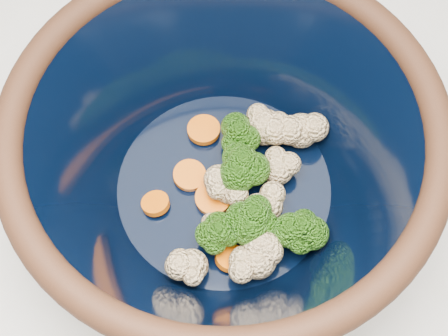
{
  "coord_description": "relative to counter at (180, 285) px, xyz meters",
  "views": [
    {
      "loc": [
        0.12,
        -0.27,
        1.44
      ],
      "look_at": [
        0.08,
        -0.03,
        0.97
      ],
      "focal_mm": 50.0,
      "sensor_mm": 36.0,
      "label": 1
    }
  ],
  "objects": [
    {
      "name": "mixing_bowl",
      "position": [
        0.08,
        -0.03,
        0.53
      ],
      "size": [
        0.37,
        0.37,
        0.15
      ],
      "rotation": [
        0.0,
        0.0,
        -0.11
      ],
      "color": "black",
      "rests_on": "counter"
    },
    {
      "name": "vegetable_pile",
      "position": [
        0.11,
        -0.05,
        0.51
      ],
      "size": [
        0.16,
        0.17,
        0.05
      ],
      "color": "#608442",
      "rests_on": "mixing_bowl"
    },
    {
      "name": "counter",
      "position": [
        0.0,
        0.0,
        0.0
      ],
      "size": [
        1.2,
        1.2,
        0.9
      ],
      "primitive_type": "cube",
      "color": "beige",
      "rests_on": "ground"
    }
  ]
}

